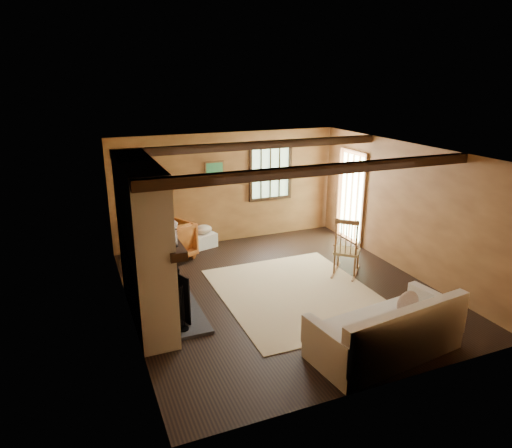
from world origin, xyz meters
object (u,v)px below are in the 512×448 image
rocking_chair (347,250)px  armchair (169,241)px  fireplace (145,248)px  sofa (388,334)px  laundry_basket (203,240)px

rocking_chair → armchair: size_ratio=1.30×
fireplace → armchair: fireplace is taller
fireplace → sofa: bearing=-39.4°
rocking_chair → laundry_basket: bearing=-5.7°
fireplace → rocking_chair: size_ratio=2.19×
armchair → rocking_chair: bearing=119.3°
rocking_chair → laundry_basket: rocking_chair is taller
fireplace → armchair: size_ratio=2.85×
sofa → armchair: sofa is taller
fireplace → laundry_basket: 3.15m
laundry_basket → armchair: armchair is taller
fireplace → sofa: size_ratio=1.12×
sofa → laundry_basket: sofa is taller
rocking_chair → laundry_basket: (-2.08, 2.34, -0.31)m
armchair → sofa: bearing=87.2°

